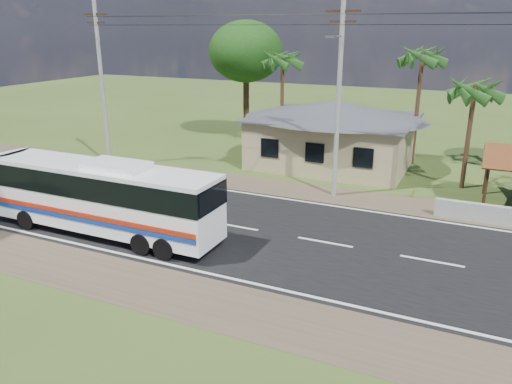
# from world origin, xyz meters

# --- Properties ---
(ground) EXTENTS (120.00, 120.00, 0.00)m
(ground) POSITION_xyz_m (0.00, 0.00, 0.00)
(ground) COLOR #364D1B
(ground) RESTS_ON ground
(road) EXTENTS (120.00, 16.00, 0.03)m
(road) POSITION_xyz_m (0.00, 0.00, 0.01)
(road) COLOR black
(road) RESTS_ON ground
(house) EXTENTS (12.40, 10.00, 5.00)m
(house) POSITION_xyz_m (1.00, 13.00, 2.64)
(house) COLOR tan
(house) RESTS_ON ground
(concrete_barrier) EXTENTS (7.00, 0.30, 0.90)m
(concrete_barrier) POSITION_xyz_m (12.00, 5.60, 0.45)
(concrete_barrier) COLOR #9E9E99
(concrete_barrier) RESTS_ON ground
(utility_poles) EXTENTS (32.80, 2.22, 11.00)m
(utility_poles) POSITION_xyz_m (2.67, 6.49, 5.77)
(utility_poles) COLOR #9E9E99
(utility_poles) RESTS_ON ground
(palm_near) EXTENTS (2.80, 2.80, 6.70)m
(palm_near) POSITION_xyz_m (9.50, 11.00, 5.71)
(palm_near) COLOR #47301E
(palm_near) RESTS_ON ground
(palm_mid) EXTENTS (2.80, 2.80, 8.20)m
(palm_mid) POSITION_xyz_m (6.00, 15.50, 7.16)
(palm_mid) COLOR #47301E
(palm_mid) RESTS_ON ground
(palm_far) EXTENTS (2.80, 2.80, 7.70)m
(palm_far) POSITION_xyz_m (-4.00, 16.00, 6.68)
(palm_far) COLOR #47301E
(palm_far) RESTS_ON ground
(tree_behind_house) EXTENTS (6.00, 6.00, 9.61)m
(tree_behind_house) POSITION_xyz_m (-8.00, 18.00, 7.12)
(tree_behind_house) COLOR #47301E
(tree_behind_house) RESTS_ON ground
(coach_bus) EXTENTS (11.37, 2.51, 3.53)m
(coach_bus) POSITION_xyz_m (-4.92, -3.25, 2.02)
(coach_bus) COLOR white
(coach_bus) RESTS_ON ground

